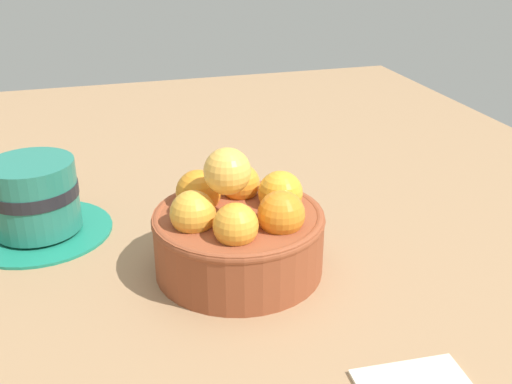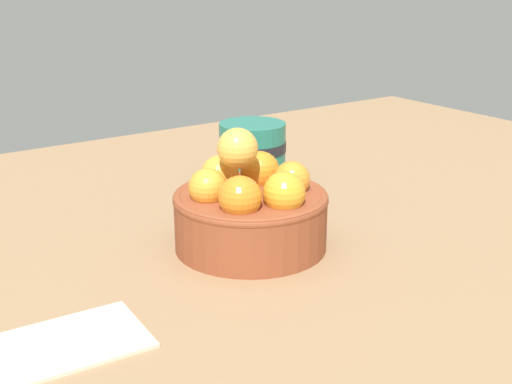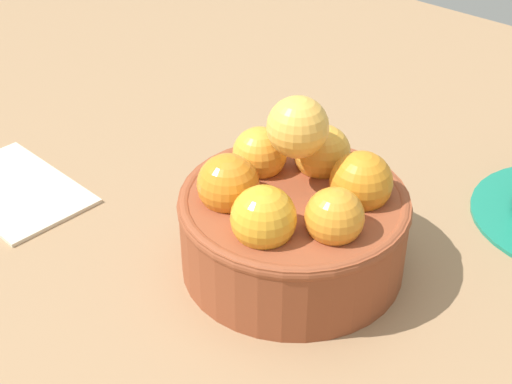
{
  "view_description": "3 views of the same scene",
  "coord_description": "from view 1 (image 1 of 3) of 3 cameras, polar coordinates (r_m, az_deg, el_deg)",
  "views": [
    {
      "loc": [
        47.07,
        -12.01,
        29.91
      ],
      "look_at": [
        -1.36,
        2.02,
        6.95
      ],
      "focal_mm": 42.96,
      "sensor_mm": 36.0,
      "label": 1
    },
    {
      "loc": [
        35.26,
        51.83,
        27.11
      ],
      "look_at": [
        1.24,
        2.72,
        6.86
      ],
      "focal_mm": 47.03,
      "sensor_mm": 36.0,
      "label": 2
    },
    {
      "loc": [
        -25.07,
        32.65,
        34.14
      ],
      "look_at": [
        0.27,
        3.52,
        7.77
      ],
      "focal_mm": 53.47,
      "sensor_mm": 36.0,
      "label": 3
    }
  ],
  "objects": [
    {
      "name": "terracotta_bowl",
      "position": [
        0.55,
        -1.66,
        -3.52
      ],
      "size": [
        15.49,
        15.49,
        12.22
      ],
      "color": "brown",
      "rests_on": "ground_plane"
    },
    {
      "name": "coffee_cup",
      "position": [
        0.65,
        -19.9,
        -0.78
      ],
      "size": [
        14.62,
        14.62,
        7.83
      ],
      "color": "#1B7C61",
      "rests_on": "ground_plane"
    },
    {
      "name": "ground_plane",
      "position": [
        0.58,
        -1.56,
        -8.64
      ],
      "size": [
        144.14,
        101.42,
        3.55
      ],
      "primitive_type": "cube",
      "color": "#997551"
    }
  ]
}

